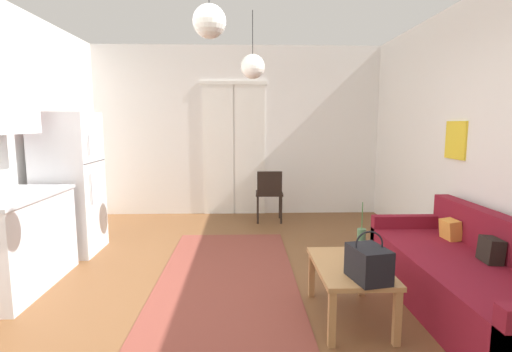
% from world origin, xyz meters
% --- Properties ---
extents(ground_plane, '(5.34, 7.49, 0.10)m').
position_xyz_m(ground_plane, '(0.00, 0.00, -0.05)').
color(ground_plane, brown).
extents(wall_back, '(4.94, 0.13, 2.81)m').
position_xyz_m(wall_back, '(-0.00, 3.49, 1.39)').
color(wall_back, white).
rests_on(wall_back, ground_plane).
extents(area_rug, '(1.35, 2.95, 0.01)m').
position_xyz_m(area_rug, '(-0.07, 0.63, 0.01)').
color(area_rug, brown).
rests_on(area_rug, ground_plane).
extents(couch, '(0.83, 2.16, 0.78)m').
position_xyz_m(couch, '(1.96, -0.15, 0.27)').
color(couch, maroon).
rests_on(couch, ground_plane).
extents(coffee_table, '(0.54, 0.88, 0.44)m').
position_xyz_m(coffee_table, '(0.93, -0.20, 0.38)').
color(coffee_table, '#B27F4C').
rests_on(coffee_table, ground_plane).
extents(bamboo_vase, '(0.07, 0.07, 0.47)m').
position_xyz_m(bamboo_vase, '(1.06, -0.05, 0.57)').
color(bamboo_vase, '#47704C').
rests_on(bamboo_vase, coffee_table).
extents(handbag, '(0.28, 0.35, 0.36)m').
position_xyz_m(handbag, '(0.97, -0.50, 0.56)').
color(handbag, black).
rests_on(handbag, coffee_table).
extents(refrigerator, '(0.64, 0.66, 1.67)m').
position_xyz_m(refrigerator, '(-1.96, 1.50, 0.83)').
color(refrigerator, white).
rests_on(refrigerator, ground_plane).
extents(kitchen_counter, '(0.61, 1.24, 2.08)m').
position_xyz_m(kitchen_counter, '(-2.05, 0.46, 0.79)').
color(kitchen_counter, silver).
rests_on(kitchen_counter, ground_plane).
extents(accent_chair, '(0.43, 0.41, 0.82)m').
position_xyz_m(accent_chair, '(0.50, 2.84, 0.48)').
color(accent_chair, black).
rests_on(accent_chair, ground_plane).
extents(pendant_lamp_near, '(0.24, 0.24, 0.67)m').
position_xyz_m(pendant_lamp_near, '(-0.14, -0.22, 2.25)').
color(pendant_lamp_near, black).
extents(pendant_lamp_far, '(0.28, 0.28, 0.76)m').
position_xyz_m(pendant_lamp_far, '(0.21, 1.49, 2.19)').
color(pendant_lamp_far, black).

